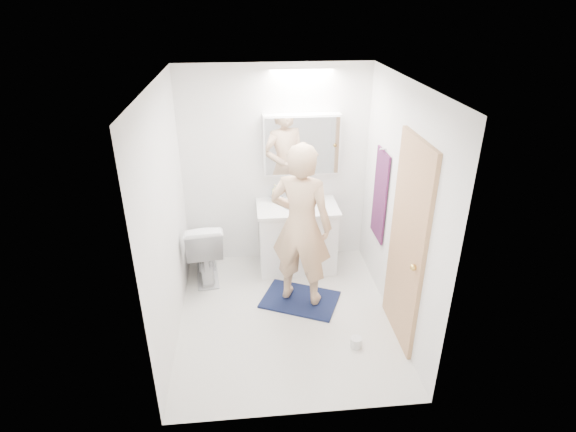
{
  "coord_description": "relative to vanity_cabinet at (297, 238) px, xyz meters",
  "views": [
    {
      "loc": [
        -0.36,
        -3.83,
        3.07
      ],
      "look_at": [
        0.05,
        0.25,
        1.05
      ],
      "focal_mm": 28.43,
      "sensor_mm": 36.0,
      "label": 1
    }
  ],
  "objects": [
    {
      "name": "person",
      "position": [
        -0.05,
        -0.72,
        0.54
      ],
      "size": [
        0.76,
        0.65,
        1.77
      ],
      "primitive_type": "imported",
      "rotation": [
        0.0,
        0.0,
        2.72
      ],
      "color": "tan",
      "rests_on": "bath_rug"
    },
    {
      "name": "ceiling",
      "position": [
        -0.23,
        -0.96,
        2.01
      ],
      "size": [
        2.5,
        2.5,
        0.0
      ],
      "primitive_type": "plane",
      "rotation": [
        3.14,
        0.0,
        0.0
      ],
      "color": "white",
      "rests_on": "floor"
    },
    {
      "name": "bath_rug",
      "position": [
        -0.05,
        -0.72,
        -0.38
      ],
      "size": [
        0.95,
        0.83,
        0.02
      ],
      "primitive_type": "cube",
      "rotation": [
        0.0,
        0.0,
        -0.42
      ],
      "color": "#121738",
      "rests_on": "floor"
    },
    {
      "name": "towel",
      "position": [
        0.85,
        -0.41,
        0.71
      ],
      "size": [
        0.02,
        0.42,
        1.0
      ],
      "primitive_type": "cube",
      "color": "#121C3B",
      "rests_on": "wall_right"
    },
    {
      "name": "soap_bottle_a",
      "position": [
        -0.25,
        0.15,
        0.54
      ],
      "size": [
        0.11,
        0.11,
        0.22
      ],
      "primitive_type": "imported",
      "rotation": [
        0.0,
        0.0,
        0.43
      ],
      "color": "beige",
      "rests_on": "countertop"
    },
    {
      "name": "soap_bottle_b",
      "position": [
        -0.23,
        0.18,
        0.52
      ],
      "size": [
        0.12,
        0.12,
        0.19
      ],
      "primitive_type": "imported",
      "rotation": [
        0.0,
        0.0,
        -0.96
      ],
      "color": "#5990BF",
      "rests_on": "countertop"
    },
    {
      "name": "faucet",
      "position": [
        0.0,
        0.22,
        0.51
      ],
      "size": [
        0.02,
        0.02,
        0.16
      ],
      "primitive_type": "cylinder",
      "color": "silver",
      "rests_on": "countertop"
    },
    {
      "name": "mirror_panel",
      "position": [
        0.07,
        0.13,
        1.11
      ],
      "size": [
        0.84,
        0.01,
        0.66
      ],
      "primitive_type": "cube",
      "color": "silver",
      "rests_on": "medicine_cabinet"
    },
    {
      "name": "wall_front",
      "position": [
        -0.23,
        -2.21,
        0.81
      ],
      "size": [
        2.5,
        0.0,
        2.5
      ],
      "primitive_type": "plane",
      "rotation": [
        -1.57,
        0.0,
        0.0
      ],
      "color": "white",
      "rests_on": "floor"
    },
    {
      "name": "wall_right",
      "position": [
        0.87,
        -0.96,
        0.81
      ],
      "size": [
        0.0,
        2.5,
        2.5
      ],
      "primitive_type": "plane",
      "rotation": [
        1.57,
        0.0,
        -1.57
      ],
      "color": "white",
      "rests_on": "floor"
    },
    {
      "name": "towel_hook",
      "position": [
        0.83,
        -0.41,
        1.23
      ],
      "size": [
        0.07,
        0.02,
        0.02
      ],
      "primitive_type": "cylinder",
      "rotation": [
        0.0,
        1.57,
        0.0
      ],
      "color": "silver",
      "rests_on": "wall_right"
    },
    {
      "name": "sink_basin",
      "position": [
        0.0,
        0.03,
        0.45
      ],
      "size": [
        0.36,
        0.36,
        0.03
      ],
      "primitive_type": "cylinder",
      "color": "white",
      "rests_on": "countertop"
    },
    {
      "name": "door_knob",
      "position": [
        0.81,
        -1.61,
        0.56
      ],
      "size": [
        0.06,
        0.06,
        0.06
      ],
      "primitive_type": "sphere",
      "color": "gold",
      "rests_on": "door"
    },
    {
      "name": "floor",
      "position": [
        -0.23,
        -0.96,
        -0.39
      ],
      "size": [
        2.5,
        2.5,
        0.0
      ],
      "primitive_type": "plane",
      "color": "silver",
      "rests_on": "ground"
    },
    {
      "name": "wall_left",
      "position": [
        -1.33,
        -0.96,
        0.81
      ],
      "size": [
        0.0,
        2.5,
        2.5
      ],
      "primitive_type": "plane",
      "rotation": [
        1.57,
        0.0,
        1.57
      ],
      "color": "white",
      "rests_on": "floor"
    },
    {
      "name": "medicine_cabinet",
      "position": [
        0.07,
        0.21,
        1.11
      ],
      "size": [
        0.88,
        0.14,
        0.7
      ],
      "primitive_type": "cube",
      "color": "white",
      "rests_on": "wall_back"
    },
    {
      "name": "countertop",
      "position": [
        0.0,
        -0.0,
        0.41
      ],
      "size": [
        0.95,
        0.58,
        0.04
      ],
      "primitive_type": "cube",
      "color": "white",
      "rests_on": "vanity_cabinet"
    },
    {
      "name": "door",
      "position": [
        0.85,
        -1.31,
        0.61
      ],
      "size": [
        0.04,
        0.8,
        2.0
      ],
      "primitive_type": "cube",
      "color": "tan",
      "rests_on": "wall_right"
    },
    {
      "name": "toothbrush_cup",
      "position": [
        0.22,
        0.16,
        0.47
      ],
      "size": [
        0.11,
        0.11,
        0.08
      ],
      "primitive_type": "imported",
      "rotation": [
        0.0,
        0.0,
        0.32
      ],
      "color": "#395EAC",
      "rests_on": "countertop"
    },
    {
      "name": "wall_back",
      "position": [
        -0.23,
        0.29,
        0.81
      ],
      "size": [
        2.5,
        0.0,
        2.5
      ],
      "primitive_type": "plane",
      "rotation": [
        1.57,
        0.0,
        0.0
      ],
      "color": "white",
      "rests_on": "floor"
    },
    {
      "name": "toilet",
      "position": [
        -1.1,
        -0.11,
        -0.01
      ],
      "size": [
        0.5,
        0.79,
        0.76
      ],
      "primitive_type": "imported",
      "rotation": [
        0.0,
        0.0,
        3.24
      ],
      "color": "white",
      "rests_on": "floor"
    },
    {
      "name": "toilet_paper_roll",
      "position": [
        0.4,
        -1.49,
        -0.34
      ],
      "size": [
        0.11,
        0.11,
        0.1
      ],
      "primitive_type": "cylinder",
      "color": "silver",
      "rests_on": "floor"
    },
    {
      "name": "vanity_cabinet",
      "position": [
        0.0,
        0.0,
        0.0
      ],
      "size": [
        0.9,
        0.55,
        0.78
      ],
      "primitive_type": "cube",
      "color": "white",
      "rests_on": "floor"
    }
  ]
}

